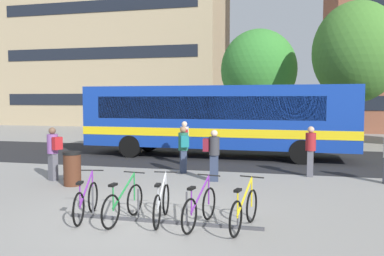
{
  "coord_description": "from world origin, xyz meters",
  "views": [
    {
      "loc": [
        3.1,
        -8.05,
        2.6
      ],
      "look_at": [
        0.19,
        4.15,
        1.69
      ],
      "focal_mm": 36.82,
      "sensor_mm": 36.0,
      "label": 1
    }
  ],
  "objects_px": {
    "commuter_red_pack_3": "(184,140)",
    "commuter_teal_pack_5": "(183,146)",
    "parked_bicycle_purple_3": "(200,208)",
    "commuter_red_pack_2": "(53,150)",
    "parked_bicycle_silver_2": "(162,204)",
    "street_tree_1": "(259,70)",
    "parked_bicycle_yellow_4": "(244,211)",
    "commuter_maroon_pack_0": "(213,152)",
    "commuter_maroon_pack_4": "(311,148)",
    "parked_bicycle_purple_0": "(86,201)",
    "trash_bin": "(72,169)",
    "street_tree_2": "(356,52)",
    "city_bus": "(218,118)",
    "parked_bicycle_green_1": "(123,204)"
  },
  "relations": [
    {
      "from": "commuter_red_pack_3",
      "to": "commuter_teal_pack_5",
      "type": "distance_m",
      "value": 1.84
    },
    {
      "from": "parked_bicycle_purple_3",
      "to": "commuter_red_pack_2",
      "type": "height_order",
      "value": "commuter_red_pack_2"
    },
    {
      "from": "parked_bicycle_silver_2",
      "to": "commuter_red_pack_2",
      "type": "bearing_deg",
      "value": 48.08
    },
    {
      "from": "commuter_teal_pack_5",
      "to": "street_tree_1",
      "type": "xyz_separation_m",
      "value": [
        1.69,
        13.4,
        3.64
      ]
    },
    {
      "from": "parked_bicycle_yellow_4",
      "to": "commuter_red_pack_2",
      "type": "xyz_separation_m",
      "value": [
        -6.45,
        3.37,
        0.61
      ]
    },
    {
      "from": "parked_bicycle_purple_3",
      "to": "commuter_maroon_pack_0",
      "type": "distance_m",
      "value": 4.56
    },
    {
      "from": "commuter_red_pack_3",
      "to": "commuter_maroon_pack_4",
      "type": "bearing_deg",
      "value": -119.48
    },
    {
      "from": "parked_bicycle_yellow_4",
      "to": "commuter_red_pack_3",
      "type": "relative_size",
      "value": 0.97
    },
    {
      "from": "commuter_maroon_pack_4",
      "to": "commuter_teal_pack_5",
      "type": "bearing_deg",
      "value": -80.17
    },
    {
      "from": "parked_bicycle_purple_0",
      "to": "commuter_red_pack_3",
      "type": "distance_m",
      "value": 7.48
    },
    {
      "from": "commuter_maroon_pack_0",
      "to": "commuter_red_pack_2",
      "type": "distance_m",
      "value": 5.12
    },
    {
      "from": "parked_bicycle_silver_2",
      "to": "commuter_maroon_pack_4",
      "type": "height_order",
      "value": "commuter_maroon_pack_4"
    },
    {
      "from": "commuter_red_pack_3",
      "to": "trash_bin",
      "type": "height_order",
      "value": "commuter_red_pack_3"
    },
    {
      "from": "parked_bicycle_silver_2",
      "to": "street_tree_2",
      "type": "xyz_separation_m",
      "value": [
        6.26,
        15.46,
        4.81
      ]
    },
    {
      "from": "commuter_maroon_pack_0",
      "to": "street_tree_1",
      "type": "xyz_separation_m",
      "value": [
        0.42,
        14.52,
        3.64
      ]
    },
    {
      "from": "parked_bicycle_purple_3",
      "to": "street_tree_2",
      "type": "distance_m",
      "value": 17.18
    },
    {
      "from": "parked_bicycle_yellow_4",
      "to": "commuter_maroon_pack_0",
      "type": "bearing_deg",
      "value": 30.24
    },
    {
      "from": "city_bus",
      "to": "commuter_maroon_pack_4",
      "type": "height_order",
      "value": "city_bus"
    },
    {
      "from": "commuter_maroon_pack_4",
      "to": "trash_bin",
      "type": "height_order",
      "value": "commuter_maroon_pack_4"
    },
    {
      "from": "parked_bicycle_yellow_4",
      "to": "street_tree_1",
      "type": "height_order",
      "value": "street_tree_1"
    },
    {
      "from": "parked_bicycle_purple_0",
      "to": "commuter_red_pack_2",
      "type": "height_order",
      "value": "commuter_red_pack_2"
    },
    {
      "from": "city_bus",
      "to": "street_tree_1",
      "type": "bearing_deg",
      "value": 83.97
    },
    {
      "from": "commuter_red_pack_2",
      "to": "parked_bicycle_silver_2",
      "type": "bearing_deg",
      "value": 168.49
    },
    {
      "from": "parked_bicycle_purple_0",
      "to": "commuter_red_pack_2",
      "type": "xyz_separation_m",
      "value": [
        -3.02,
        3.46,
        0.61
      ]
    },
    {
      "from": "parked_bicycle_yellow_4",
      "to": "commuter_teal_pack_5",
      "type": "height_order",
      "value": "commuter_teal_pack_5"
    },
    {
      "from": "city_bus",
      "to": "commuter_maroon_pack_0",
      "type": "height_order",
      "value": "city_bus"
    },
    {
      "from": "parked_bicycle_green_1",
      "to": "commuter_maroon_pack_4",
      "type": "distance_m",
      "value": 7.4
    },
    {
      "from": "commuter_teal_pack_5",
      "to": "parked_bicycle_yellow_4",
      "type": "bearing_deg",
      "value": -179.9
    },
    {
      "from": "commuter_maroon_pack_4",
      "to": "street_tree_1",
      "type": "xyz_separation_m",
      "value": [
        -2.64,
        12.99,
        3.6
      ]
    },
    {
      "from": "city_bus",
      "to": "parked_bicycle_silver_2",
      "type": "height_order",
      "value": "city_bus"
    },
    {
      "from": "commuter_red_pack_2",
      "to": "parked_bicycle_purple_3",
      "type": "bearing_deg",
      "value": 171.9
    },
    {
      "from": "street_tree_2",
      "to": "commuter_red_pack_2",
      "type": "bearing_deg",
      "value": -131.93
    },
    {
      "from": "parked_bicycle_purple_0",
      "to": "commuter_red_pack_3",
      "type": "bearing_deg",
      "value": -13.4
    },
    {
      "from": "parked_bicycle_silver_2",
      "to": "commuter_maroon_pack_4",
      "type": "relative_size",
      "value": 1.01
    },
    {
      "from": "parked_bicycle_purple_3",
      "to": "parked_bicycle_yellow_4",
      "type": "distance_m",
      "value": 0.91
    },
    {
      "from": "parked_bicycle_purple_0",
      "to": "parked_bicycle_green_1",
      "type": "bearing_deg",
      "value": -102.1
    },
    {
      "from": "parked_bicycle_purple_0",
      "to": "commuter_teal_pack_5",
      "type": "relative_size",
      "value": 1.03
    },
    {
      "from": "parked_bicycle_green_1",
      "to": "city_bus",
      "type": "bearing_deg",
      "value": 4.44
    },
    {
      "from": "parked_bicycle_green_1",
      "to": "street_tree_2",
      "type": "xyz_separation_m",
      "value": [
        7.05,
        15.65,
        4.81
      ]
    },
    {
      "from": "commuter_red_pack_3",
      "to": "street_tree_2",
      "type": "height_order",
      "value": "street_tree_2"
    },
    {
      "from": "commuter_maroon_pack_0",
      "to": "commuter_red_pack_3",
      "type": "height_order",
      "value": "commuter_red_pack_3"
    },
    {
      "from": "city_bus",
      "to": "street_tree_2",
      "type": "bearing_deg",
      "value": 42.02
    },
    {
      "from": "street_tree_2",
      "to": "street_tree_1",
      "type": "bearing_deg",
      "value": 148.22
    },
    {
      "from": "parked_bicycle_purple_3",
      "to": "street_tree_2",
      "type": "relative_size",
      "value": 0.21
    },
    {
      "from": "commuter_maroon_pack_0",
      "to": "trash_bin",
      "type": "bearing_deg",
      "value": -163.4
    },
    {
      "from": "parked_bicycle_green_1",
      "to": "commuter_red_pack_2",
      "type": "height_order",
      "value": "commuter_red_pack_2"
    },
    {
      "from": "parked_bicycle_green_1",
      "to": "commuter_red_pack_3",
      "type": "bearing_deg",
      "value": 10.99
    },
    {
      "from": "commuter_red_pack_3",
      "to": "commuter_maroon_pack_0",
      "type": "bearing_deg",
      "value": -163.18
    },
    {
      "from": "trash_bin",
      "to": "parked_bicycle_yellow_4",
      "type": "bearing_deg",
      "value": -27.51
    },
    {
      "from": "city_bus",
      "to": "parked_bicycle_green_1",
      "type": "bearing_deg",
      "value": -90.79
    }
  ]
}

